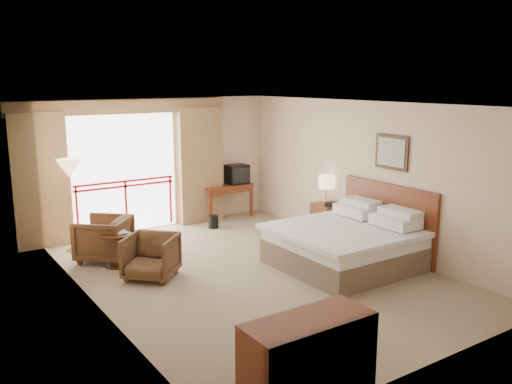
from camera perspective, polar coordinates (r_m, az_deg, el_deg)
floor at (r=8.87m, az=-0.42°, el=-8.47°), size 7.00×7.00×0.00m
ceiling at (r=8.33m, az=-0.45°, el=9.22°), size 7.00×7.00×0.00m
wall_back at (r=11.54m, az=-10.05°, el=3.02°), size 5.00×0.00×5.00m
wall_front at (r=5.99m, az=18.42°, el=-5.55°), size 5.00×0.00×5.00m
wall_left at (r=7.46m, az=-16.70°, el=-2.07°), size 0.00×7.00×7.00m
wall_right at (r=10.07m, az=11.54°, el=1.69°), size 0.00×7.00×7.00m
balcony_door at (r=11.25m, az=-13.71°, el=1.87°), size 2.40×0.00×2.40m
balcony_railing at (r=11.31m, az=-13.58°, el=-0.09°), size 2.09×0.03×1.02m
curtain_left at (r=10.68m, az=-21.80°, el=1.11°), size 1.00×0.26×2.50m
curtain_right at (r=11.79m, az=-5.96°, el=2.82°), size 1.00×0.26×2.50m
valance at (r=11.02m, az=-13.87°, el=8.73°), size 4.40×0.22×0.28m
hvac_vent at (r=11.99m, az=-4.42°, el=8.29°), size 0.50×0.04×0.50m
bed at (r=9.19m, az=9.51°, el=-5.43°), size 2.13×2.06×0.97m
headboard at (r=9.79m, az=13.69°, el=-2.89°), size 0.06×2.10×1.30m
framed_art at (r=9.57m, az=14.09°, el=4.09°), size 0.04×0.72×0.60m
nightstand at (r=10.85m, az=7.50°, el=-2.96°), size 0.49×0.58×0.66m
table_lamp at (r=10.72m, az=7.43°, el=1.01°), size 0.31×0.31×0.55m
phone at (r=10.62m, az=7.88°, el=-1.23°), size 0.22×0.19×0.09m
desk at (r=12.23m, az=-3.33°, el=0.04°), size 1.16×0.56×0.76m
tv at (r=12.26m, az=-2.01°, el=1.89°), size 0.48×0.38×0.43m
coffee_maker at (r=11.96m, az=-4.67°, el=1.17°), size 0.15×0.15×0.25m
cup at (r=12.00m, az=-3.92°, el=0.86°), size 0.09×0.09×0.11m
wastebasket at (r=11.44m, az=-4.52°, el=-3.15°), size 0.27×0.27×0.27m
armchair_far at (r=9.83m, az=-15.63°, el=-6.89°), size 1.17×1.17×0.76m
armchair_near at (r=8.81m, az=-10.90°, el=-8.86°), size 1.07×1.07×0.70m
side_table at (r=9.32m, az=-14.51°, el=-5.35°), size 0.52×0.52×0.57m
book at (r=9.27m, az=-14.57°, el=-4.27°), size 0.19×0.25×0.02m
floor_lamp at (r=10.16m, az=-19.05°, el=1.97°), size 0.43×0.43×1.69m
dresser at (r=5.44m, az=5.54°, el=-17.31°), size 1.30×0.55×0.87m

